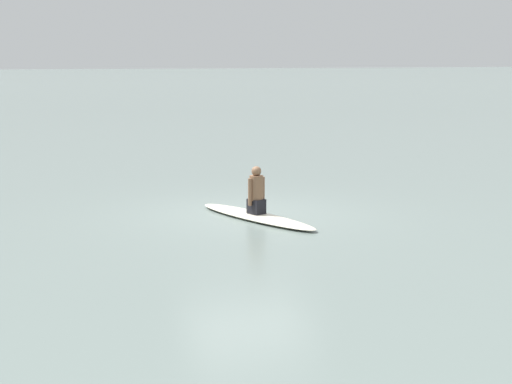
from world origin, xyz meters
The scene contains 3 objects.
ground_plane centered at (0.00, 0.00, 0.00)m, with size 400.00×400.00×0.00m, color slate.
surfboard centered at (-0.47, 0.00, 0.05)m, with size 3.19×0.62×0.11m, color silver.
person_paddler centered at (-0.47, 0.00, 0.52)m, with size 0.37×0.40×0.91m.
Camera 1 is at (-13.84, 4.94, 3.03)m, focal length 53.69 mm.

